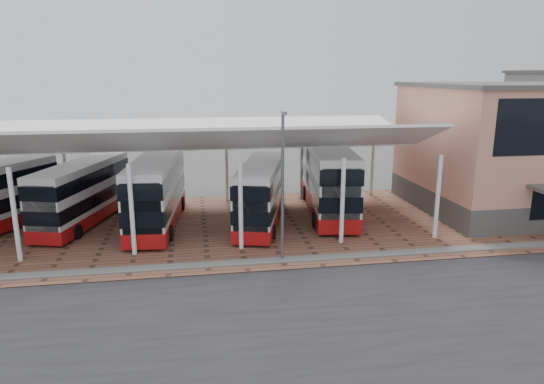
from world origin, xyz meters
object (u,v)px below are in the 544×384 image
Objects in this scene: bus_3 at (157,192)px; bus_4 at (261,194)px; bus_2 at (83,194)px; bus_5 at (328,180)px; terminal at (543,146)px.

bus_3 is 1.08× the size of bus_4.
bus_3 is at bearing 3.32° from bus_2.
bus_3 is at bearing -166.84° from bus_5.
terminal is 1.54× the size of bus_5.
terminal reaches higher than bus_3.
bus_2 is (-32.94, 1.16, -2.55)m from terminal.
bus_2 is 5.04m from bus_3.
bus_4 is at bearing 6.70° from bus_2.
terminal is 33.06m from bus_2.
bus_2 is at bearing -171.99° from bus_5.
bus_5 reaches higher than bus_2.
bus_5 is at bearing 176.02° from terminal.
bus_5 is (5.16, 1.86, 0.35)m from bus_4.
bus_3 is 0.92× the size of bus_5.
bus_3 is 12.07m from bus_5.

